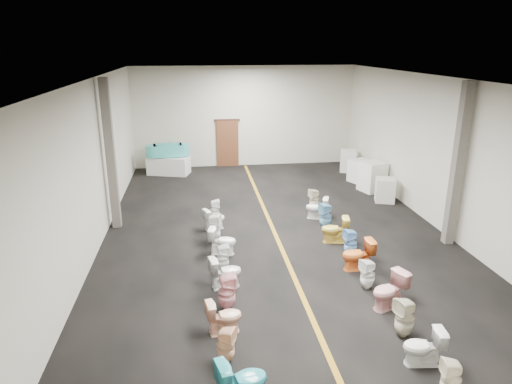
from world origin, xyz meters
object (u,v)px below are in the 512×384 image
at_px(appliance_crate_b, 372,177).
at_px(toilet_right_3, 389,291).
at_px(toilet_right_5, 358,255).
at_px(toilet_left_5, 222,258).
at_px(toilet_left_8, 214,219).
at_px(toilet_left_0, 242,381).
at_px(toilet_left_4, 226,272).
at_px(appliance_crate_d, 348,161).
at_px(toilet_left_2, 224,316).
at_px(toilet_right_0, 451,379).
at_px(bathtub, 168,150).
at_px(appliance_crate_a, 385,190).
at_px(appliance_crate_c, 361,171).
at_px(toilet_right_1, 423,347).
at_px(toilet_left_9, 215,210).
at_px(toilet_right_9, 317,208).
at_px(toilet_right_2, 405,318).
at_px(display_table, 169,165).
at_px(toilet_right_10, 314,199).
at_px(toilet_left_7, 214,228).
at_px(toilet_right_7, 335,230).
at_px(toilet_left_3, 227,292).
at_px(toilet_right_8, 326,216).
at_px(toilet_right_6, 351,243).
at_px(toilet_left_6, 222,241).
at_px(toilet_left_1, 226,345).
at_px(toilet_right_4, 368,274).

xyz_separation_m(appliance_crate_b, toilet_right_3, (-2.69, -7.92, -0.16)).
bearing_deg(toilet_right_5, toilet_right_3, 1.06).
height_order(toilet_left_5, toilet_left_8, toilet_left_5).
relative_size(toilet_left_0, toilet_left_4, 1.08).
distance_m(appliance_crate_d, toilet_left_2, 12.80).
xyz_separation_m(toilet_right_0, toilet_right_5, (0.02, 4.38, 0.05)).
xyz_separation_m(bathtub, appliance_crate_b, (7.84, -3.48, -0.51)).
relative_size(appliance_crate_a, toilet_left_0, 1.03).
height_order(appliance_crate_c, toilet_right_1, appliance_crate_c).
relative_size(toilet_left_9, toilet_right_9, 0.93).
height_order(toilet_right_2, toilet_right_3, same).
distance_m(display_table, appliance_crate_a, 9.16).
bearing_deg(toilet_right_10, appliance_crate_b, 102.07).
xyz_separation_m(display_table, appliance_crate_b, (7.84, -3.48, 0.18)).
relative_size(toilet_left_7, toilet_right_7, 1.08).
height_order(toilet_left_3, toilet_right_9, toilet_left_3).
bearing_deg(appliance_crate_c, toilet_right_2, -105.50).
xyz_separation_m(toilet_right_8, toilet_right_10, (0.09, 1.72, -0.05)).
distance_m(toilet_left_9, toilet_right_1, 8.15).
xyz_separation_m(toilet_left_5, toilet_right_6, (3.42, 0.43, 0.02)).
bearing_deg(toilet_left_7, toilet_left_0, -162.60).
bearing_deg(toilet_left_0, toilet_left_6, -15.43).
relative_size(toilet_left_6, toilet_right_7, 0.95).
height_order(toilet_left_2, toilet_right_6, toilet_right_6).
distance_m(toilet_left_9, toilet_right_7, 3.96).
xyz_separation_m(toilet_left_2, toilet_right_6, (3.55, 2.95, 0.03)).
relative_size(toilet_left_4, toilet_right_10, 1.04).
relative_size(toilet_left_0, toilet_right_6, 1.08).
relative_size(appliance_crate_a, toilet_right_1, 1.19).
xyz_separation_m(toilet_left_9, toilet_right_9, (3.28, -0.32, 0.02)).
bearing_deg(toilet_right_8, toilet_right_1, -16.36).
distance_m(toilet_right_3, toilet_right_5, 1.77).
distance_m(toilet_left_8, toilet_right_6, 4.20).
relative_size(toilet_left_1, toilet_left_4, 0.92).
xyz_separation_m(toilet_left_1, toilet_right_6, (3.57, 3.84, 0.03)).
relative_size(toilet_right_1, toilet_right_4, 0.97).
height_order(bathtub, toilet_left_9, bathtub).
height_order(toilet_left_7, toilet_left_8, toilet_left_7).
height_order(toilet_left_4, toilet_right_6, toilet_right_6).
distance_m(appliance_crate_b, toilet_right_9, 3.86).
xyz_separation_m(toilet_left_0, toilet_left_7, (-0.16, 6.24, 0.01)).
xyz_separation_m(toilet_left_4, toilet_right_6, (3.40, 1.20, 0.00)).
bearing_deg(toilet_right_4, toilet_right_3, -3.21).
bearing_deg(toilet_left_2, toilet_left_1, 167.98).
bearing_deg(toilet_left_4, toilet_right_8, -57.75).
height_order(toilet_left_1, toilet_right_5, toilet_right_5).
relative_size(toilet_left_2, toilet_right_1, 0.99).
relative_size(bathtub, toilet_left_8, 2.73).
distance_m(appliance_crate_a, toilet_right_10, 2.76).
relative_size(bathtub, toilet_left_5, 2.60).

